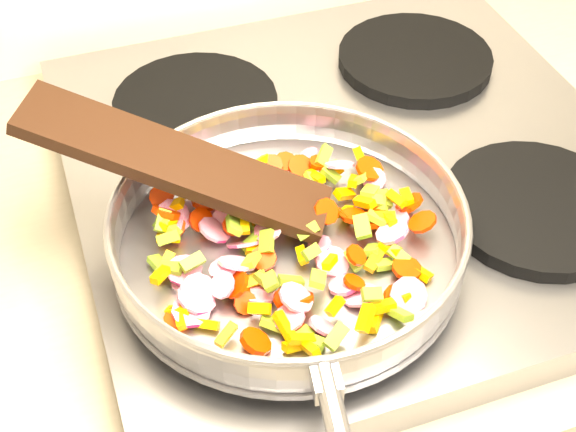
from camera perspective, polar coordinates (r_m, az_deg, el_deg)
name	(u,v)px	position (r m, az deg, el deg)	size (l,w,h in m)	color
cooktop	(353,171)	(0.89, 4.62, 3.18)	(0.60, 0.60, 0.04)	#939399
grate_fl	(273,277)	(0.74, -1.10, -4.39)	(0.19, 0.19, 0.02)	black
grate_fr	(537,207)	(0.84, 17.27, 0.59)	(0.19, 0.19, 0.02)	black
grate_bl	(196,104)	(0.94, -6.59, 7.92)	(0.19, 0.19, 0.02)	black
grate_br	(415,59)	(1.02, 9.01, 10.99)	(0.19, 0.19, 0.02)	black
saute_pan	(288,231)	(0.73, 0.03, -1.09)	(0.36, 0.53, 0.05)	#9E9EA5
vegetable_heap	(281,237)	(0.74, -0.48, -1.52)	(0.28, 0.27, 0.05)	#CE1458
wooden_spatula	(176,162)	(0.75, -7.95, 3.81)	(0.29, 0.07, 0.01)	black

